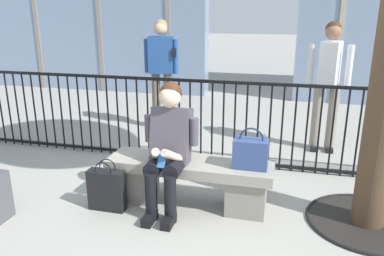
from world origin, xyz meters
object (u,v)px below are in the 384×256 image
at_px(bystander_at_railing, 329,77).
at_px(bystander_further_back, 161,67).
at_px(seated_person_with_phone, 169,144).
at_px(shopping_bag, 107,189).
at_px(stone_bench, 189,178).
at_px(handbag_on_bench, 251,153).

bearing_deg(bystander_at_railing, bystander_further_back, 170.71).
height_order(seated_person_with_phone, bystander_further_back, bystander_further_back).
height_order(shopping_bag, bystander_further_back, bystander_further_back).
height_order(stone_bench, seated_person_with_phone, seated_person_with_phone).
bearing_deg(seated_person_with_phone, shopping_bag, -162.13).
bearing_deg(shopping_bag, bystander_at_railing, 47.03).
bearing_deg(handbag_on_bench, seated_person_with_phone, -170.95).
xyz_separation_m(stone_bench, seated_person_with_phone, (-0.16, -0.13, 0.38)).
xyz_separation_m(seated_person_with_phone, bystander_further_back, (-0.91, 2.46, 0.35)).
bearing_deg(shopping_bag, bystander_further_back, 97.38).
height_order(handbag_on_bench, shopping_bag, handbag_on_bench).
relative_size(bystander_at_railing, bystander_further_back, 1.00).
distance_m(shopping_bag, bystander_further_back, 2.78).
xyz_separation_m(handbag_on_bench, shopping_bag, (-1.31, -0.30, -0.39)).
bearing_deg(stone_bench, bystander_at_railing, 54.85).
bearing_deg(handbag_on_bench, bystander_further_back, 125.17).
bearing_deg(bystander_further_back, stone_bench, -65.33).
distance_m(shopping_bag, bystander_at_railing, 3.17).
distance_m(stone_bench, handbag_on_bench, 0.66).
distance_m(seated_person_with_phone, shopping_bag, 0.74).
xyz_separation_m(bystander_at_railing, bystander_further_back, (-2.44, 0.40, 0.00)).
relative_size(shopping_bag, bystander_at_railing, 0.29).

